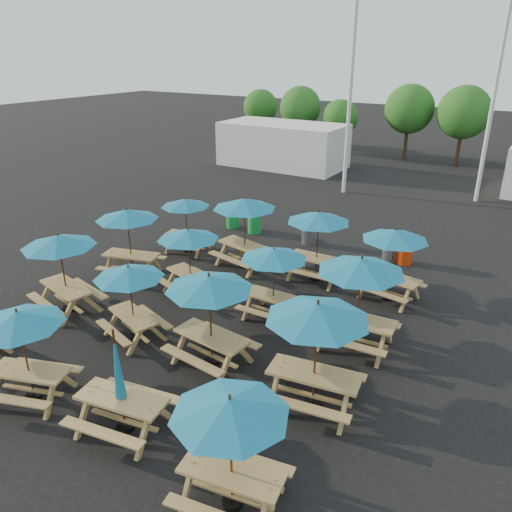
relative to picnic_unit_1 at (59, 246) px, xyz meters
The scene contains 29 objects.
ground 5.31m from the picnic_unit_1, 35.45° to the left, with size 120.00×120.00×0.00m, color black.
picnic_unit_1 is the anchor object (origin of this frame).
picnic_unit_2 2.85m from the picnic_unit_1, 93.00° to the left, with size 2.59×2.59×2.42m.
picnic_unit_3 5.60m from the picnic_unit_1, 89.06° to the left, with size 2.11×2.11×2.14m.
picnic_unit_4 4.14m from the picnic_unit_1, 50.13° to the right, with size 2.47×2.47×2.25m.
picnic_unit_5 2.82m from the picnic_unit_1, ahead, with size 2.32×2.32×2.14m.
picnic_unit_6 3.73m from the picnic_unit_1, 48.22° to the left, with size 2.39×2.39×2.23m.
picnic_unit_7 6.19m from the picnic_unit_1, 63.46° to the left, with size 2.64×2.64×2.58m.
picnic_unit_8 5.97m from the picnic_unit_1, 28.74° to the right, with size 2.12×1.92×2.41m.
picnic_unit_9 5.31m from the picnic_unit_1, ahead, with size 2.33×2.33×2.45m.
picnic_unit_10 6.17m from the picnic_unit_1, 27.09° to the left, with size 1.92×1.92×2.21m.
picnic_unit_11 8.00m from the picnic_unit_1, 47.28° to the left, with size 2.13×2.13×2.44m.
picnic_unit_12 8.71m from the picnic_unit_1, 21.61° to the right, with size 2.27×2.27×2.30m.
picnic_unit_13 8.16m from the picnic_unit_1, ahead, with size 2.51×2.51×2.57m.
picnic_unit_14 8.51m from the picnic_unit_1, 17.86° to the left, with size 2.35×2.35×2.57m.
picnic_unit_15 9.87m from the picnic_unit_1, 35.84° to the left, with size 2.32×2.32×2.34m.
waste_bin_0 8.98m from the picnic_unit_1, 89.79° to the left, with size 0.57×0.57×0.92m, color green.
waste_bin_1 8.98m from the picnic_unit_1, 82.16° to the left, with size 0.57×0.57×0.92m, color green.
waste_bin_2 9.70m from the picnic_unit_1, 66.94° to the left, with size 0.57×0.57×0.92m, color gray.
waste_bin_3 11.40m from the picnic_unit_1, 51.09° to the left, with size 0.57×0.57×0.92m, color gray.
waste_bin_4 11.77m from the picnic_unit_1, 49.23° to the left, with size 0.57×0.57×0.92m, color red.
mast_0 17.39m from the picnic_unit_1, 83.30° to the left, with size 0.20×0.20×12.00m, color silver.
mast_1 21.02m from the picnic_unit_1, 65.76° to the left, with size 0.20×0.20×12.00m, color silver.
event_tent_0 21.23m from the picnic_unit_1, 100.93° to the left, with size 8.00×4.00×2.80m, color silver.
tree_0 29.85m from the picnic_unit_1, 109.77° to the left, with size 2.80×2.80×4.24m.
tree_1 27.37m from the picnic_unit_1, 102.17° to the left, with size 3.11×3.11×4.72m.
tree_2 26.60m from the picnic_unit_1, 95.20° to the left, with size 2.59×2.59×3.93m.
tree_3 27.67m from the picnic_unit_1, 85.38° to the left, with size 3.36×3.36×5.09m.
tree_4 27.75m from the picnic_unit_1, 77.76° to the left, with size 3.41×3.41×5.17m.
Camera 1 is at (7.77, -11.23, 7.36)m, focal length 35.00 mm.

